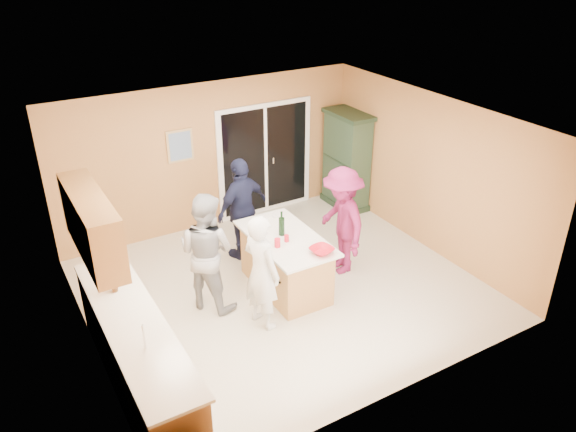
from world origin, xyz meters
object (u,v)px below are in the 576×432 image
kitchen_island (286,264)px  woman_white (261,272)px  woman_grey (206,252)px  woman_navy (242,209)px  green_hutch (346,161)px  woman_magenta (342,221)px

kitchen_island → woman_white: 0.99m
woman_white → woman_grey: (-0.44, 0.78, 0.05)m
kitchen_island → woman_navy: (-0.11, 1.18, 0.44)m
kitchen_island → green_hutch: (2.43, 1.89, 0.50)m
green_hutch → woman_grey: 3.96m
woman_grey → woman_magenta: woman_grey is taller
kitchen_island → woman_white: woman_white is taller
green_hutch → woman_navy: size_ratio=1.09×
woman_white → kitchen_island: bearing=-65.4°
green_hutch → woman_grey: size_ratio=1.07×
kitchen_island → woman_magenta: size_ratio=0.97×
kitchen_island → woman_white: size_ratio=1.01×
woman_grey → woman_magenta: size_ratio=1.01×
kitchen_island → woman_grey: woman_grey is taller
woman_grey → green_hutch: bearing=-98.9°
woman_white → woman_magenta: woman_magenta is taller
woman_white → woman_navy: woman_navy is taller
woman_navy → woman_grey: bearing=26.2°
green_hutch → woman_magenta: (-1.43, -1.87, -0.05)m
kitchen_island → green_hutch: bearing=38.3°
green_hutch → woman_navy: bearing=-164.4°
woman_navy → woman_white: bearing=54.2°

